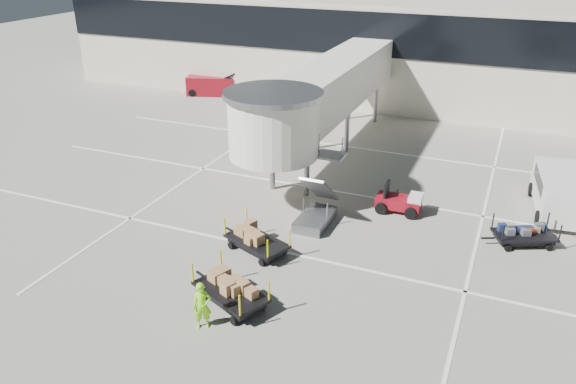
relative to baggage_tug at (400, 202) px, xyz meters
name	(u,v)px	position (x,y,z in m)	size (l,w,h in m)	color
ground	(304,285)	(-2.03, -7.93, -0.54)	(140.00, 140.00, 0.00)	#A09B8F
lane_markings	(355,192)	(-2.70, 1.40, -0.53)	(40.00, 30.00, 0.02)	white
terminal	(434,50)	(-2.39, 22.01, 3.57)	(64.00, 12.11, 15.20)	beige
jet_bridge	(319,96)	(-6.00, 4.33, 3.75)	(5.70, 20.40, 6.03)	white
baggage_tug	(400,202)	(0.00, 0.00, 0.00)	(2.27, 1.47, 1.47)	maroon
suitcase_cart	(524,235)	(5.87, -1.11, -0.06)	(3.25, 2.31, 1.28)	black
box_cart_near	(230,290)	(-4.16, -10.15, 0.05)	(3.70, 2.59, 1.45)	black
box_cart_far	(256,240)	(-4.99, -6.25, -0.01)	(3.57, 2.39, 1.39)	black
ground_worker	(202,306)	(-4.37, -11.78, 0.37)	(0.66, 0.43, 1.80)	#7CD716
minivan	(560,190)	(7.27, 3.16, 0.65)	(2.78, 5.41, 1.97)	silver
belt_loader	(212,86)	(-20.09, 16.08, 0.27)	(4.66, 2.91, 2.11)	maroon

